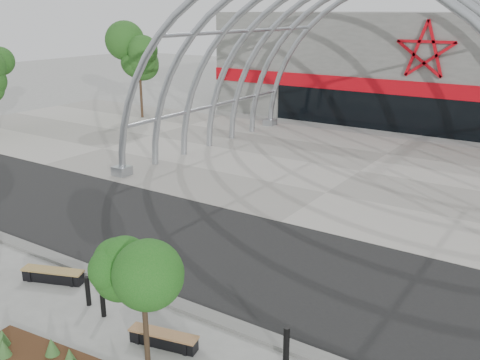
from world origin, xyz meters
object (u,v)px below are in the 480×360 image
object	(u,v)px
street_tree_1	(141,255)
bench_0	(53,276)
bench_1	(164,339)
bollard_2	(103,302)

from	to	relation	value
street_tree_1	bench_0	bearing A→B (deg)	166.18
bench_1	bollard_2	world-z (taller)	bollard_2
street_tree_1	bench_1	size ratio (longest dim) A/B	2.08
street_tree_1	bench_0	size ratio (longest dim) A/B	1.95
street_tree_1	bollard_2	world-z (taller)	street_tree_1
bench_1	bollard_2	size ratio (longest dim) A/B	2.15
bench_1	bollard_2	bearing A→B (deg)	177.11
street_tree_1	bench_0	distance (m)	5.99
bench_0	bench_1	world-z (taller)	bench_0
street_tree_1	bench_1	bearing A→B (deg)	94.44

